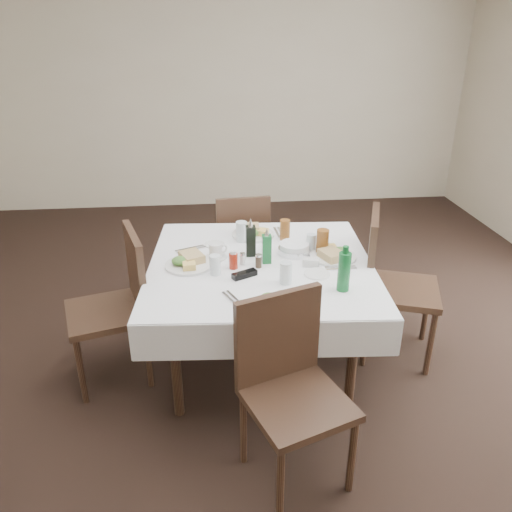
# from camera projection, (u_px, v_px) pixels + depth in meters

# --- Properties ---
(ground_plane) EXTENTS (7.00, 7.00, 0.00)m
(ground_plane) POSITION_uv_depth(u_px,v_px,m) (252.00, 365.00, 3.46)
(ground_plane) COLOR black
(room_shell) EXTENTS (6.04, 7.04, 2.80)m
(room_shell) POSITION_uv_depth(u_px,v_px,m) (250.00, 112.00, 2.74)
(room_shell) COLOR beige
(room_shell) RESTS_ON ground
(dining_table) EXTENTS (1.52, 1.52, 0.76)m
(dining_table) POSITION_uv_depth(u_px,v_px,m) (261.00, 273.00, 3.23)
(dining_table) COLOR black
(dining_table) RESTS_ON ground
(chair_north) EXTENTS (0.47, 0.47, 0.92)m
(chair_north) POSITION_uv_depth(u_px,v_px,m) (241.00, 239.00, 4.16)
(chair_north) COLOR black
(chair_north) RESTS_ON ground
(chair_south) EXTENTS (0.60, 0.60, 0.98)m
(chair_south) POSITION_uv_depth(u_px,v_px,m) (288.00, 378.00, 2.46)
(chair_south) COLOR black
(chair_south) RESTS_ON ground
(chair_east) EXTENTS (0.63, 0.63, 1.04)m
(chair_east) POSITION_uv_depth(u_px,v_px,m) (387.00, 277.00, 3.38)
(chair_east) COLOR black
(chair_east) RESTS_ON ground
(chair_west) EXTENTS (0.59, 0.59, 1.00)m
(chair_west) POSITION_uv_depth(u_px,v_px,m) (120.00, 298.00, 3.16)
(chair_west) COLOR black
(chair_west) RESTS_ON ground
(meal_north) EXTENTS (0.31, 0.31, 0.07)m
(meal_north) POSITION_uv_depth(u_px,v_px,m) (252.00, 232.00, 3.60)
(meal_north) COLOR white
(meal_north) RESTS_ON dining_table
(meal_south) EXTENTS (0.24, 0.24, 0.05)m
(meal_south) POSITION_uv_depth(u_px,v_px,m) (273.00, 302.00, 2.70)
(meal_south) COLOR white
(meal_south) RESTS_ON dining_table
(meal_east) EXTENTS (0.30, 0.30, 0.07)m
(meal_east) POSITION_uv_depth(u_px,v_px,m) (334.00, 254.00, 3.25)
(meal_east) COLOR white
(meal_east) RESTS_ON dining_table
(meal_west) EXTENTS (0.30, 0.30, 0.07)m
(meal_west) POSITION_uv_depth(u_px,v_px,m) (188.00, 262.00, 3.15)
(meal_west) COLOR white
(meal_west) RESTS_ON dining_table
(side_plate_a) EXTENTS (0.14, 0.14, 0.01)m
(side_plate_a) POSITION_uv_depth(u_px,v_px,m) (215.00, 245.00, 3.45)
(side_plate_a) COLOR white
(side_plate_a) RESTS_ON dining_table
(side_plate_b) EXTENTS (0.16, 0.16, 0.01)m
(side_plate_b) POSITION_uv_depth(u_px,v_px,m) (317.00, 274.00, 3.04)
(side_plate_b) COLOR white
(side_plate_b) RESTS_ON dining_table
(water_n) EXTENTS (0.08, 0.08, 0.14)m
(water_n) POSITION_uv_depth(u_px,v_px,m) (242.00, 232.00, 3.48)
(water_n) COLOR silver
(water_n) RESTS_ON dining_table
(water_s) EXTENTS (0.07, 0.07, 0.13)m
(water_s) POSITION_uv_depth(u_px,v_px,m) (286.00, 273.00, 2.92)
(water_s) COLOR silver
(water_s) RESTS_ON dining_table
(water_e) EXTENTS (0.06, 0.06, 0.12)m
(water_e) POSITION_uv_depth(u_px,v_px,m) (311.00, 243.00, 3.34)
(water_e) COLOR silver
(water_e) RESTS_ON dining_table
(water_w) EXTENTS (0.07, 0.07, 0.12)m
(water_w) POSITION_uv_depth(u_px,v_px,m) (215.00, 265.00, 3.02)
(water_w) COLOR silver
(water_w) RESTS_ON dining_table
(iced_tea_a) EXTENTS (0.07, 0.07, 0.15)m
(iced_tea_a) POSITION_uv_depth(u_px,v_px,m) (285.00, 230.00, 3.51)
(iced_tea_a) COLOR brown
(iced_tea_a) RESTS_ON dining_table
(iced_tea_b) EXTENTS (0.08, 0.08, 0.17)m
(iced_tea_b) POSITION_uv_depth(u_px,v_px,m) (322.00, 242.00, 3.28)
(iced_tea_b) COLOR brown
(iced_tea_b) RESTS_ON dining_table
(bread_basket) EXTENTS (0.21, 0.21, 0.07)m
(bread_basket) POSITION_uv_depth(u_px,v_px,m) (294.00, 249.00, 3.31)
(bread_basket) COLOR silver
(bread_basket) RESTS_ON dining_table
(oil_cruet_dark) EXTENTS (0.06, 0.06, 0.26)m
(oil_cruet_dark) POSITION_uv_depth(u_px,v_px,m) (251.00, 240.00, 3.25)
(oil_cruet_dark) COLOR black
(oil_cruet_dark) RESTS_ON dining_table
(oil_cruet_green) EXTENTS (0.06, 0.06, 0.24)m
(oil_cruet_green) POSITION_uv_depth(u_px,v_px,m) (267.00, 248.00, 3.16)
(oil_cruet_green) COLOR #15652D
(oil_cruet_green) RESTS_ON dining_table
(ketchup_bottle) EXTENTS (0.05, 0.05, 0.12)m
(ketchup_bottle) POSITION_uv_depth(u_px,v_px,m) (233.00, 260.00, 3.10)
(ketchup_bottle) COLOR #A22211
(ketchup_bottle) RESTS_ON dining_table
(salt_shaker) EXTENTS (0.03, 0.03, 0.08)m
(salt_shaker) POSITION_uv_depth(u_px,v_px,m) (242.00, 259.00, 3.16)
(salt_shaker) COLOR white
(salt_shaker) RESTS_ON dining_table
(pepper_shaker) EXTENTS (0.04, 0.04, 0.09)m
(pepper_shaker) POSITION_uv_depth(u_px,v_px,m) (259.00, 261.00, 3.11)
(pepper_shaker) COLOR #3D2E21
(pepper_shaker) RESTS_ON dining_table
(coffee_mug) EXTENTS (0.15, 0.14, 0.10)m
(coffee_mug) POSITION_uv_depth(u_px,v_px,m) (216.00, 252.00, 3.24)
(coffee_mug) COLOR white
(coffee_mug) RESTS_ON dining_table
(sunglasses) EXTENTS (0.16, 0.12, 0.03)m
(sunglasses) POSITION_uv_depth(u_px,v_px,m) (244.00, 274.00, 3.01)
(sunglasses) COLOR black
(sunglasses) RESTS_ON dining_table
(green_bottle) EXTENTS (0.07, 0.07, 0.27)m
(green_bottle) POSITION_uv_depth(u_px,v_px,m) (344.00, 271.00, 2.82)
(green_bottle) COLOR #15652D
(green_bottle) RESTS_ON dining_table
(sugar_caddy) EXTENTS (0.11, 0.08, 0.05)m
(sugar_caddy) POSITION_uv_depth(u_px,v_px,m) (311.00, 262.00, 3.14)
(sugar_caddy) COLOR white
(sugar_caddy) RESTS_ON dining_table
(cutlery_n) EXTENTS (0.06, 0.20, 0.01)m
(cutlery_n) POSITION_uv_depth(u_px,v_px,m) (279.00, 232.00, 3.65)
(cutlery_n) COLOR silver
(cutlery_n) RESTS_ON dining_table
(cutlery_s) EXTENTS (0.11, 0.18, 0.01)m
(cutlery_s) POSITION_uv_depth(u_px,v_px,m) (232.00, 298.00, 2.77)
(cutlery_s) COLOR silver
(cutlery_s) RESTS_ON dining_table
(cutlery_e) EXTENTS (0.20, 0.05, 0.01)m
(cutlery_e) POSITION_uv_depth(u_px,v_px,m) (341.00, 268.00, 3.11)
(cutlery_e) COLOR silver
(cutlery_e) RESTS_ON dining_table
(cutlery_w) EXTENTS (0.21, 0.13, 0.01)m
(cutlery_w) POSITION_uv_depth(u_px,v_px,m) (190.00, 249.00, 3.37)
(cutlery_w) COLOR silver
(cutlery_w) RESTS_ON dining_table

